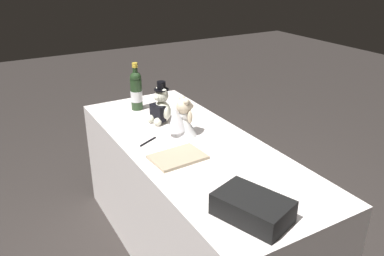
% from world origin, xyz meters
% --- Properties ---
extents(ground_plane, '(12.00, 12.00, 0.00)m').
position_xyz_m(ground_plane, '(0.00, 0.00, 0.00)').
color(ground_plane, '#2D2826').
extents(reception_table, '(1.84, 0.74, 0.78)m').
position_xyz_m(reception_table, '(0.00, 0.00, 0.39)').
color(reception_table, white).
rests_on(reception_table, ground_plane).
extents(teddy_bear_groom, '(0.17, 0.15, 0.27)m').
position_xyz_m(teddy_bear_groom, '(0.38, 0.01, 0.87)').
color(teddy_bear_groom, beige).
rests_on(teddy_bear_groom, reception_table).
extents(teddy_bear_bride, '(0.15, 0.20, 0.24)m').
position_xyz_m(teddy_bear_bride, '(0.14, -0.01, 0.88)').
color(teddy_bear_bride, white).
rests_on(teddy_bear_bride, reception_table).
extents(champagne_bottle, '(0.08, 0.08, 0.33)m').
position_xyz_m(champagne_bottle, '(0.68, 0.05, 0.92)').
color(champagne_bottle, '#233A1F').
rests_on(champagne_bottle, reception_table).
extents(signing_pen, '(0.08, 0.13, 0.01)m').
position_xyz_m(signing_pen, '(0.14, 0.21, 0.78)').
color(signing_pen, black).
rests_on(signing_pen, reception_table).
extents(gift_case_black, '(0.35, 0.28, 0.10)m').
position_xyz_m(gift_case_black, '(-0.72, 0.13, 0.82)').
color(gift_case_black, black).
rests_on(gift_case_black, reception_table).
extents(guestbook, '(0.21, 0.29, 0.02)m').
position_xyz_m(guestbook, '(-0.12, 0.15, 0.78)').
color(guestbook, tan).
rests_on(guestbook, reception_table).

